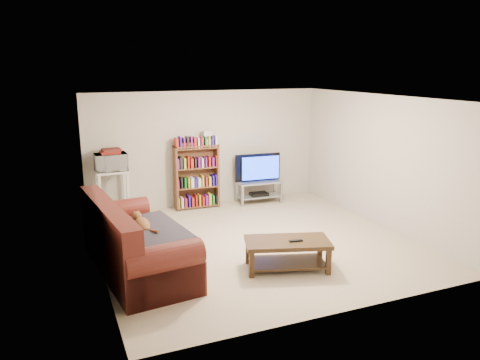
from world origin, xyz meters
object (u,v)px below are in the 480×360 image
sofa (131,248)px  coffee_table (287,249)px  tv_stand (259,188)px  bookshelf (196,176)px

sofa → coffee_table: sofa is taller
sofa → tv_stand: 4.00m
coffee_table → bookshelf: 3.46m
coffee_table → tv_stand: size_ratio=1.38×
sofa → bookshelf: bearing=49.0°
bookshelf → tv_stand: bearing=-5.0°
tv_stand → bookshelf: size_ratio=0.73×
bookshelf → coffee_table: bearing=-83.2°
sofa → tv_stand: sofa is taller
tv_stand → sofa: bearing=-138.4°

